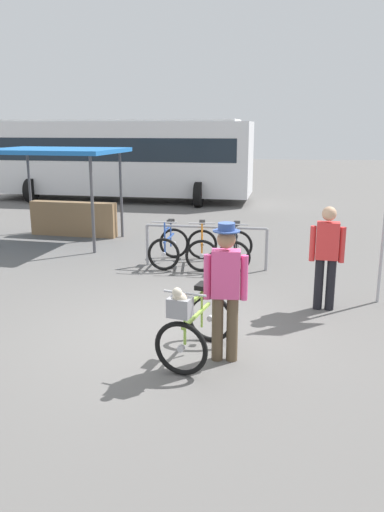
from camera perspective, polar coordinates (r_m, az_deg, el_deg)
ground_plane at (r=7.23m, az=-1.95°, el=-8.57°), size 80.00×80.00×0.00m
bike_rack_rail at (r=10.30m, az=1.57°, el=2.11°), size 2.51×0.20×0.88m
racked_bike_blue at (r=10.67m, az=-2.59°, el=1.04°), size 0.72×1.15×0.98m
racked_bike_orange at (r=10.55m, az=1.13°, el=0.90°), size 0.75×1.16×0.98m
racked_bike_black at (r=10.47m, az=4.92°, el=0.75°), size 0.70×1.13×0.97m
featured_bicycle at (r=6.22m, az=0.11°, el=-7.64°), size 0.91×1.25×1.09m
person_with_featured_bike at (r=6.11m, az=3.78°, el=-3.46°), size 0.53×0.32×1.72m
pedestrian_with_backpack at (r=8.13m, az=14.86°, el=0.51°), size 0.53×0.36×1.64m
bus_distant at (r=20.28m, az=-7.88°, el=11.12°), size 10.16×3.91×3.08m
market_stall at (r=13.32m, az=-14.14°, el=7.76°), size 3.35×2.65×2.30m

